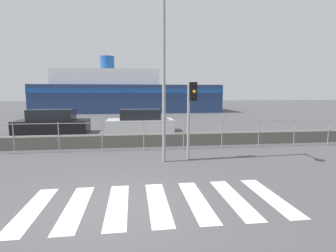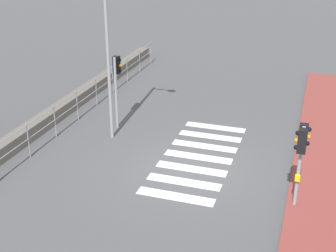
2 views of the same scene
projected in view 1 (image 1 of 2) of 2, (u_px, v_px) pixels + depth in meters
ground_plane at (115, 205)px, 5.82m from camera, size 160.00×160.00×0.00m
crosswalk at (158, 203)px, 5.95m from camera, size 5.85×2.40×0.01m
seawall at (124, 141)px, 12.14m from camera, size 25.45×0.55×0.57m
harbor_fence at (123, 132)px, 11.21m from camera, size 22.95×0.04×1.29m
traffic_light_far at (192, 103)px, 9.55m from camera, size 0.34×0.32×2.87m
streetlamp at (164, 42)px, 8.78m from camera, size 0.32×1.23×6.81m
ferry_boat at (125, 94)px, 34.84m from camera, size 23.14×7.91×7.19m
parked_car_black at (52, 123)px, 16.16m from camera, size 4.28×1.84×1.48m
parked_car_white at (140, 122)px, 16.87m from camera, size 4.20×1.84×1.45m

